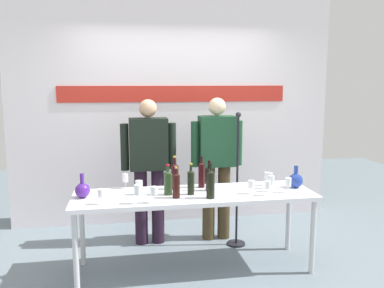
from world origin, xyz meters
The scene contains 26 objects.
ground_plane centered at (0.00, 0.00, 0.00)m, with size 10.00×10.00×0.00m, color slate.
back_wall centered at (0.00, 1.46, 1.50)m, with size 4.08×0.11×3.00m.
display_table centered at (0.00, 0.00, 0.69)m, with size 2.26×0.66×0.75m.
decanter_blue_left centered at (-1.03, 0.03, 0.83)m, with size 0.13×0.13×0.23m.
decanter_blue_right centered at (1.02, 0.03, 0.83)m, with size 0.14×0.14×0.22m.
presenter_left centered at (-0.38, 0.72, 0.92)m, with size 0.60×0.22×1.61m.
presenter_right centered at (0.38, 0.72, 0.92)m, with size 0.59×0.22×1.62m.
wine_bottle_0 centered at (-0.19, -0.12, 0.88)m, with size 0.07×0.07×0.29m.
wine_bottle_1 centered at (-0.25, 0.00, 0.88)m, with size 0.08×0.08×0.29m.
wine_bottle_2 centered at (0.16, 0.07, 0.88)m, with size 0.07×0.07×0.30m.
wine_bottle_3 centered at (0.11, -0.18, 0.89)m, with size 0.07×0.07×0.32m.
wine_bottle_4 centered at (-0.16, 0.18, 0.89)m, with size 0.07×0.07×0.33m.
wine_bottle_5 centered at (-0.04, -0.03, 0.88)m, with size 0.06×0.06×0.30m.
wine_bottle_6 centered at (0.11, 0.21, 0.89)m, with size 0.06×0.06×0.31m.
wine_glass_left_0 centered at (-0.54, -0.24, 0.87)m, with size 0.07×0.07×0.17m.
wine_glass_left_1 centered at (-0.40, -0.24, 0.86)m, with size 0.06×0.06×0.15m.
wine_glass_left_2 centered at (-0.52, 0.05, 0.85)m, with size 0.07×0.07×0.13m.
wine_glass_left_3 centered at (-0.64, 0.28, 0.86)m, with size 0.06×0.06×0.15m.
wine_glass_left_4 centered at (-0.85, -0.20, 0.85)m, with size 0.06×0.06×0.13m.
wine_glass_right_0 centered at (0.65, -0.18, 0.85)m, with size 0.06×0.06×0.13m.
wine_glass_right_1 centered at (0.52, -0.10, 0.84)m, with size 0.06×0.06×0.13m.
wine_glass_right_2 centered at (0.77, 0.16, 0.85)m, with size 0.06×0.06×0.14m.
wine_glass_right_3 centered at (0.76, 0.06, 0.87)m, with size 0.06×0.06×0.16m.
wine_glass_right_4 centered at (0.87, -0.13, 0.86)m, with size 0.06×0.06×0.15m.
wine_glass_right_5 centered at (0.74, -0.06, 0.86)m, with size 0.06×0.06×0.15m.
microphone_stand centered at (0.56, 0.50, 0.49)m, with size 0.20×0.20×1.48m.
Camera 1 is at (-0.65, -3.58, 1.78)m, focal length 37.31 mm.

